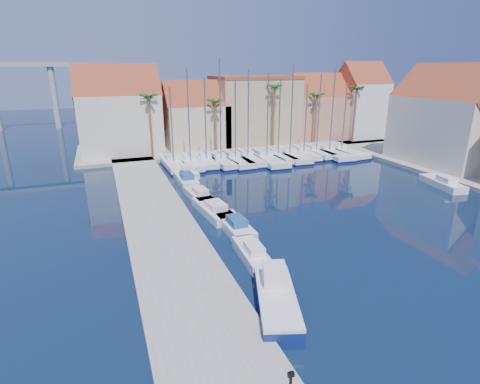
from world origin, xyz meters
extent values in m
plane|color=black|center=(0.00, 0.00, 0.00)|extent=(260.00, 260.00, 0.00)
cube|color=gray|center=(-9.00, 13.50, 0.25)|extent=(6.00, 77.00, 0.50)
cube|color=gray|center=(10.00, 48.00, 0.25)|extent=(54.00, 16.00, 0.50)
cube|color=black|center=(-8.25, -6.39, 4.28)|extent=(0.22, 0.13, 0.16)
cube|color=navy|center=(-4.61, 1.93, 0.47)|extent=(3.98, 6.63, 0.94)
cube|color=white|center=(-4.61, 1.93, 1.05)|extent=(3.98, 6.63, 0.21)
cube|color=white|center=(-4.21, 3.12, 1.62)|extent=(1.82, 2.02, 1.15)
cube|color=white|center=(-3.60, 8.15, 0.40)|extent=(1.85, 5.08, 0.80)
cube|color=white|center=(-3.63, 7.65, 1.10)|extent=(1.21, 1.81, 0.60)
cube|color=white|center=(-3.08, 13.43, 0.40)|extent=(2.00, 5.89, 0.80)
cube|color=navy|center=(-3.07, 12.84, 1.10)|extent=(1.36, 2.08, 0.60)
cube|color=white|center=(-3.70, 17.64, 0.40)|extent=(2.77, 6.76, 0.80)
cube|color=white|center=(-3.64, 16.98, 1.10)|extent=(1.70, 2.44, 0.60)
cube|color=white|center=(-3.97, 22.27, 0.40)|extent=(2.27, 5.69, 0.80)
cube|color=white|center=(-3.92, 21.72, 1.10)|extent=(1.41, 2.05, 0.60)
cube|color=white|center=(-3.93, 28.61, 0.40)|extent=(1.98, 6.15, 0.80)
cube|color=navy|center=(-3.93, 28.00, 1.10)|extent=(1.38, 2.16, 0.60)
cube|color=white|center=(-3.12, 32.51, 0.40)|extent=(2.27, 6.51, 0.80)
cube|color=white|center=(-3.09, 31.87, 1.10)|extent=(1.51, 2.30, 0.60)
cube|color=white|center=(24.00, 16.58, 0.40)|extent=(2.95, 6.33, 0.80)
cube|color=white|center=(23.90, 15.98, 1.10)|extent=(1.70, 2.33, 0.60)
cube|color=white|center=(-3.96, 36.55, 0.50)|extent=(2.64, 9.53, 1.00)
cube|color=#0D0E44|center=(-3.96, 36.55, 0.18)|extent=(2.70, 9.59, 0.28)
cube|color=white|center=(-3.98, 37.50, 1.30)|extent=(1.78, 2.88, 0.60)
cylinder|color=slate|center=(-3.95, 36.08, 6.04)|extent=(0.20, 0.20, 10.09)
cube|color=white|center=(-1.59, 36.38, 0.50)|extent=(3.00, 9.51, 1.00)
cube|color=#0D0E44|center=(-1.59, 36.38, 0.18)|extent=(3.06, 9.57, 0.28)
cube|color=white|center=(-1.53, 37.32, 1.30)|extent=(1.87, 2.91, 0.60)
cylinder|color=slate|center=(-1.62, 35.92, 7.10)|extent=(0.20, 0.20, 12.20)
cube|color=white|center=(0.80, 36.54, 0.50)|extent=(2.90, 8.65, 1.00)
cube|color=#0D0E44|center=(0.80, 36.54, 0.18)|extent=(2.96, 8.71, 0.28)
cube|color=white|center=(0.87, 37.39, 1.30)|extent=(1.75, 2.67, 0.60)
cylinder|color=slate|center=(0.76, 36.12, 6.54)|extent=(0.20, 0.20, 11.08)
cube|color=white|center=(2.67, 35.83, 0.50)|extent=(3.03, 9.14, 1.00)
cube|color=#0D0E44|center=(2.67, 35.83, 0.18)|extent=(3.09, 9.20, 0.28)
cube|color=white|center=(2.60, 36.72, 1.30)|extent=(1.84, 2.81, 0.60)
cylinder|color=slate|center=(2.71, 35.38, 7.73)|extent=(0.20, 0.20, 13.47)
cube|color=white|center=(4.93, 36.04, 0.50)|extent=(3.24, 10.54, 1.00)
cube|color=#0D0E44|center=(4.93, 36.04, 0.18)|extent=(3.31, 10.60, 0.28)
cube|color=white|center=(4.88, 37.08, 1.30)|extent=(2.05, 3.22, 0.60)
cylinder|color=slate|center=(4.96, 35.52, 6.44)|extent=(0.20, 0.20, 10.89)
cube|color=white|center=(7.01, 36.21, 0.50)|extent=(3.21, 10.28, 1.00)
cube|color=#0D0E44|center=(7.01, 36.21, 0.18)|extent=(3.28, 10.34, 0.28)
cube|color=white|center=(7.07, 37.22, 1.30)|extent=(2.02, 3.14, 0.60)
cylinder|color=slate|center=(6.98, 35.70, 7.05)|extent=(0.20, 0.20, 12.11)
cube|color=white|center=(9.56, 35.23, 0.50)|extent=(3.30, 11.71, 1.00)
cube|color=#0D0E44|center=(9.56, 35.23, 0.18)|extent=(3.36, 11.77, 0.28)
cube|color=white|center=(9.59, 36.39, 1.30)|extent=(2.20, 3.54, 0.60)
cylinder|color=slate|center=(9.55, 34.65, 6.84)|extent=(0.20, 0.20, 11.69)
cube|color=white|center=(11.82, 36.00, 0.50)|extent=(2.73, 9.87, 1.00)
cube|color=#0D0E44|center=(11.82, 36.00, 0.18)|extent=(2.79, 9.93, 0.28)
cube|color=white|center=(11.80, 36.98, 1.30)|extent=(1.84, 2.98, 0.60)
cylinder|color=slate|center=(11.82, 35.51, 6.54)|extent=(0.20, 0.20, 11.08)
cube|color=white|center=(13.78, 35.96, 0.50)|extent=(3.17, 11.04, 1.00)
cube|color=#0D0E44|center=(13.78, 35.96, 0.18)|extent=(3.23, 11.10, 0.28)
cube|color=white|center=(13.81, 37.06, 1.30)|extent=(2.09, 3.35, 0.60)
cylinder|color=slate|center=(13.77, 35.41, 7.46)|extent=(0.20, 0.20, 12.92)
cube|color=white|center=(16.25, 35.90, 0.50)|extent=(2.49, 8.73, 1.00)
cube|color=#0D0E44|center=(16.25, 35.90, 0.18)|extent=(2.55, 8.79, 0.28)
cube|color=white|center=(16.27, 36.77, 1.30)|extent=(1.65, 2.64, 0.60)
cylinder|color=slate|center=(16.23, 35.47, 6.04)|extent=(0.20, 0.20, 10.09)
cube|color=white|center=(18.75, 36.41, 0.50)|extent=(2.66, 9.34, 1.00)
cube|color=#0D0E44|center=(18.75, 36.41, 0.18)|extent=(2.72, 9.41, 0.28)
cube|color=white|center=(18.72, 37.33, 1.30)|extent=(1.76, 2.83, 0.60)
cylinder|color=slate|center=(18.76, 35.94, 6.76)|extent=(0.20, 0.20, 11.51)
cube|color=white|center=(20.69, 35.76, 0.50)|extent=(3.78, 11.96, 1.00)
cube|color=#0D0E44|center=(20.69, 35.76, 0.18)|extent=(3.84, 12.03, 0.28)
cube|color=white|center=(20.76, 36.93, 1.30)|extent=(2.36, 3.66, 0.60)
cylinder|color=slate|center=(20.65, 35.17, 7.07)|extent=(0.20, 0.20, 12.14)
cube|color=white|center=(22.98, 35.85, 0.50)|extent=(3.80, 11.67, 1.00)
cube|color=#0D0E44|center=(22.98, 35.85, 0.18)|extent=(3.86, 11.73, 0.28)
cube|color=white|center=(22.90, 36.99, 1.30)|extent=(2.33, 3.59, 0.60)
cylinder|color=slate|center=(23.02, 35.28, 6.09)|extent=(0.20, 0.20, 10.19)
cube|color=beige|center=(-10.00, 47.00, 5.00)|extent=(12.00, 9.00, 9.00)
cube|color=brown|center=(-10.00, 47.00, 9.50)|extent=(12.30, 9.00, 9.00)
cube|color=#CDB490|center=(2.00, 47.00, 4.00)|extent=(10.00, 8.00, 7.00)
cube|color=brown|center=(2.00, 47.00, 7.50)|extent=(10.30, 8.00, 8.00)
cube|color=tan|center=(13.00, 48.00, 6.00)|extent=(14.00, 10.00, 11.00)
cube|color=brown|center=(13.00, 48.00, 11.75)|extent=(14.20, 10.20, 0.50)
cube|color=#B9755D|center=(25.00, 47.00, 4.50)|extent=(10.00, 8.00, 8.00)
cube|color=brown|center=(25.00, 47.00, 8.50)|extent=(10.30, 8.00, 8.00)
cube|color=silver|center=(34.00, 46.00, 5.50)|extent=(8.00, 8.00, 10.00)
cube|color=brown|center=(34.00, 46.00, 10.50)|extent=(8.30, 8.00, 8.00)
cube|color=beige|center=(32.00, 24.00, 5.00)|extent=(9.00, 14.00, 9.00)
cube|color=brown|center=(32.00, 24.00, 9.50)|extent=(9.00, 14.30, 9.00)
cylinder|color=brown|center=(-6.00, 42.00, 5.00)|extent=(0.36, 0.36, 9.00)
sphere|color=#195919|center=(-6.00, 42.00, 9.35)|extent=(2.60, 2.60, 2.60)
cylinder|color=brown|center=(4.00, 42.00, 4.50)|extent=(0.36, 0.36, 8.00)
sphere|color=#195919|center=(4.00, 42.00, 8.35)|extent=(2.60, 2.60, 2.60)
cylinder|color=brown|center=(14.00, 42.00, 5.50)|extent=(0.36, 0.36, 10.00)
sphere|color=#195919|center=(14.00, 42.00, 10.35)|extent=(2.60, 2.60, 2.60)
cylinder|color=brown|center=(22.00, 42.00, 4.75)|extent=(0.36, 0.36, 8.50)
sphere|color=#195919|center=(22.00, 42.00, 8.85)|extent=(2.60, 2.60, 2.60)
cylinder|color=brown|center=(30.00, 42.00, 5.25)|extent=(0.36, 0.36, 9.50)
sphere|color=#195919|center=(30.00, 42.00, 9.85)|extent=(2.60, 2.60, 2.60)
cylinder|color=#9E9E99|center=(-22.00, 82.00, 7.00)|extent=(1.40, 1.40, 14.00)
camera|label=1|loc=(-12.95, -14.49, 13.33)|focal=28.00mm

